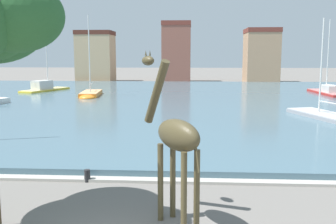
% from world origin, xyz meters
% --- Properties ---
extents(harbor_water, '(89.60, 54.53, 0.38)m').
position_xyz_m(harbor_water, '(0.00, 33.32, 0.19)').
color(harbor_water, '#476675').
rests_on(harbor_water, ground).
extents(quay_edge_coping, '(89.60, 0.50, 0.12)m').
position_xyz_m(quay_edge_coping, '(0.00, 5.81, 0.06)').
color(quay_edge_coping, '#ADA89E').
rests_on(quay_edge_coping, ground).
extents(giraffe_statue, '(2.14, 2.59, 5.16)m').
position_xyz_m(giraffe_statue, '(1.49, 2.01, 2.63)').
color(giraffe_statue, '#4C4228').
rests_on(giraffe_statue, ground).
extents(sailboat_grey, '(4.36, 7.46, 7.77)m').
position_xyz_m(sailboat_grey, '(11.70, 21.24, 0.37)').
color(sailboat_grey, '#939399').
rests_on(sailboat_grey, ground).
extents(sailboat_red, '(2.63, 9.75, 9.27)m').
position_xyz_m(sailboat_red, '(18.38, 39.19, 0.50)').
color(sailboat_red, red).
rests_on(sailboat_red, ground).
extents(sailboat_yellow, '(4.76, 8.85, 8.94)m').
position_xyz_m(sailboat_yellow, '(-17.11, 41.03, 0.57)').
color(sailboat_yellow, gold).
rests_on(sailboat_yellow, ground).
extents(sailboat_orange, '(2.59, 6.68, 9.48)m').
position_xyz_m(sailboat_orange, '(-9.59, 34.33, 0.48)').
color(sailboat_orange, orange).
rests_on(sailboat_orange, ground).
extents(mooring_bollard, '(0.24, 0.24, 0.50)m').
position_xyz_m(mooring_bollard, '(-2.17, 5.66, 0.25)').
color(mooring_bollard, '#232326').
rests_on(mooring_bollard, ground).
extents(townhouse_narrow_midrow, '(6.75, 6.02, 9.58)m').
position_xyz_m(townhouse_narrow_midrow, '(-16.35, 64.50, 4.81)').
color(townhouse_narrow_midrow, tan).
rests_on(townhouse_narrow_midrow, ground).
extents(townhouse_wide_warehouse, '(5.27, 7.10, 11.09)m').
position_xyz_m(townhouse_wide_warehouse, '(-0.89, 63.84, 5.56)').
color(townhouse_wide_warehouse, '#8E5142').
rests_on(townhouse_wide_warehouse, ground).
extents(townhouse_end_terrace, '(5.90, 6.97, 9.81)m').
position_xyz_m(townhouse_end_terrace, '(14.60, 63.32, 4.92)').
color(townhouse_end_terrace, tan).
rests_on(townhouse_end_terrace, ground).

